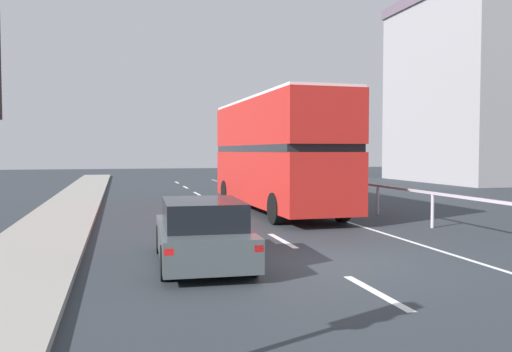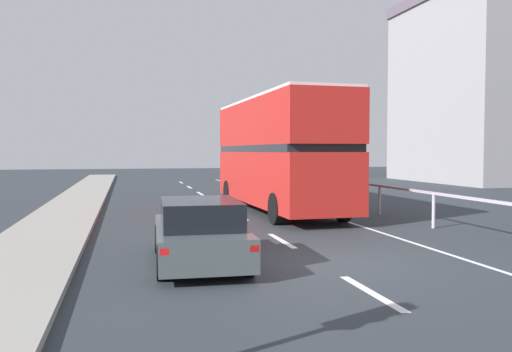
% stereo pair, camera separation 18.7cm
% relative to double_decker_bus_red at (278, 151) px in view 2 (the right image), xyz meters
% --- Properties ---
extents(ground_plane, '(74.07, 120.00, 0.10)m').
position_rel_double_decker_bus_red_xyz_m(ground_plane, '(-1.74, -9.14, -2.34)').
color(ground_plane, '#2B3137').
extents(near_sidewalk_kerb, '(2.27, 80.00, 0.14)m').
position_rel_double_decker_bus_red_xyz_m(near_sidewalk_kerb, '(-7.73, -9.14, -2.22)').
color(near_sidewalk_kerb, gray).
rests_on(near_sidewalk_kerb, ground).
extents(lane_paint_markings, '(3.26, 46.00, 0.01)m').
position_rel_double_decker_bus_red_xyz_m(lane_paint_markings, '(0.22, -0.55, -2.29)').
color(lane_paint_markings, silver).
rests_on(lane_paint_markings, ground).
extents(bridge_side_railing, '(0.10, 42.00, 1.09)m').
position_rel_double_decker_bus_red_xyz_m(bridge_side_railing, '(3.30, -0.14, -1.41)').
color(bridge_side_railing, '#B8AFC0').
rests_on(bridge_side_railing, ground).
extents(double_decker_bus_red, '(2.76, 10.17, 4.28)m').
position_rel_double_decker_bus_red_xyz_m(double_decker_bus_red, '(0.00, 0.00, 0.00)').
color(double_decker_bus_red, red).
rests_on(double_decker_bus_red, ground).
extents(hatchback_car_near, '(1.90, 4.08, 1.33)m').
position_rel_double_decker_bus_red_xyz_m(hatchback_car_near, '(-4.17, -8.76, -1.66)').
color(hatchback_car_near, '#434D4F').
rests_on(hatchback_car_near, ground).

